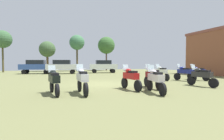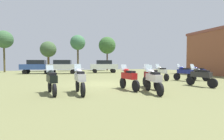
% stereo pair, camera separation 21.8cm
% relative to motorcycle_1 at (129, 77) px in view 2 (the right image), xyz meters
% --- Properties ---
extents(ground_plane, '(44.00, 52.00, 0.02)m').
position_rel_motorcycle_1_xyz_m(ground_plane, '(-0.81, 3.16, -0.73)').
color(ground_plane, olive).
extents(motorcycle_1, '(0.62, 2.14, 1.48)m').
position_rel_motorcycle_1_xyz_m(motorcycle_1, '(0.00, 0.00, 0.00)').
color(motorcycle_1, black).
rests_on(motorcycle_1, ground).
extents(motorcycle_2, '(0.62, 2.25, 1.50)m').
position_rel_motorcycle_1_xyz_m(motorcycle_2, '(-2.86, -0.35, 0.02)').
color(motorcycle_2, black).
rests_on(motorcycle_2, ground).
extents(motorcycle_3, '(0.71, 2.22, 1.46)m').
position_rel_motorcycle_1_xyz_m(motorcycle_3, '(0.79, -1.34, -0.00)').
color(motorcycle_3, black).
rests_on(motorcycle_3, ground).
extents(motorcycle_4, '(0.67, 2.17, 1.46)m').
position_rel_motorcycle_1_xyz_m(motorcycle_4, '(5.09, -0.29, -0.01)').
color(motorcycle_4, black).
rests_on(motorcycle_4, ground).
extents(motorcycle_5, '(0.62, 2.21, 1.48)m').
position_rel_motorcycle_1_xyz_m(motorcycle_5, '(5.06, 4.02, 0.00)').
color(motorcycle_5, black).
rests_on(motorcycle_5, ground).
extents(motorcycle_6, '(0.62, 2.17, 1.50)m').
position_rel_motorcycle_1_xyz_m(motorcycle_6, '(1.53, 0.07, 0.01)').
color(motorcycle_6, black).
rests_on(motorcycle_6, ground).
extents(motorcycle_7, '(0.69, 2.12, 1.47)m').
position_rel_motorcycle_1_xyz_m(motorcycle_7, '(8.10, 2.84, -0.00)').
color(motorcycle_7, black).
rests_on(motorcycle_7, ground).
extents(motorcycle_8, '(0.76, 2.10, 1.49)m').
position_rel_motorcycle_1_xyz_m(motorcycle_8, '(6.56, 2.81, 0.00)').
color(motorcycle_8, black).
rests_on(motorcycle_8, ground).
extents(motorcycle_9, '(0.68, 2.06, 1.45)m').
position_rel_motorcycle_1_xyz_m(motorcycle_9, '(-4.21, -0.03, -0.02)').
color(motorcycle_9, black).
rests_on(motorcycle_9, ground).
extents(car_1, '(4.56, 2.58, 2.00)m').
position_rel_motorcycle_1_xyz_m(car_1, '(-3.16, 16.28, 0.45)').
color(car_1, black).
rests_on(car_1, ground).
extents(car_2, '(4.51, 2.37, 2.00)m').
position_rel_motorcycle_1_xyz_m(car_2, '(-6.75, 17.55, 0.45)').
color(car_2, black).
rests_on(car_2, ground).
extents(car_3, '(4.53, 2.44, 2.00)m').
position_rel_motorcycle_1_xyz_m(car_3, '(3.13, 16.45, 0.45)').
color(car_3, black).
rests_on(car_3, ground).
extents(tree_2, '(2.94, 2.94, 7.07)m').
position_rel_motorcycle_1_xyz_m(tree_2, '(-0.01, 24.18, 4.80)').
color(tree_2, '#4E422B').
rests_on(tree_2, ground).
extents(tree_3, '(2.95, 2.95, 7.02)m').
position_rel_motorcycle_1_xyz_m(tree_3, '(-12.41, 23.44, 4.78)').
color(tree_3, '#4D4427').
rests_on(tree_3, ground).
extents(tree_4, '(3.53, 3.53, 7.01)m').
position_rel_motorcycle_1_xyz_m(tree_4, '(6.03, 24.21, 4.50)').
color(tree_4, '#4E3B33').
rests_on(tree_4, ground).
extents(tree_5, '(2.97, 2.97, 5.64)m').
position_rel_motorcycle_1_xyz_m(tree_5, '(-5.48, 24.51, 3.38)').
color(tree_5, brown).
rests_on(tree_5, ground).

